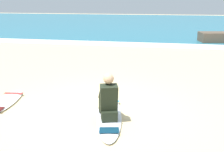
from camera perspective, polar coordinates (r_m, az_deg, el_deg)
The scene contains 6 objects.
ground_plane at distance 6.21m, azimuth -3.26°, elevation -7.13°, with size 80.00×80.00×0.00m, color #CCB584.
sea at distance 28.36m, azimuth 8.28°, elevation 10.85°, with size 80.00×28.00×0.10m, color teal.
breaking_foam at distance 14.78m, azimuth 5.38°, elevation 6.53°, with size 80.00×0.90×0.11m, color white.
surfboard_main at distance 5.89m, azimuth -0.60°, elevation -8.05°, with size 1.01×2.53×0.08m.
surfer_seated at distance 5.54m, azimuth -0.76°, elevation -5.17°, with size 0.54×0.77×0.95m.
surfboard_spare_near at distance 7.10m, azimuth -21.30°, elevation -4.94°, with size 0.75×1.78×0.08m.
Camera 1 is at (1.44, -5.54, 2.42)m, focal length 43.88 mm.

